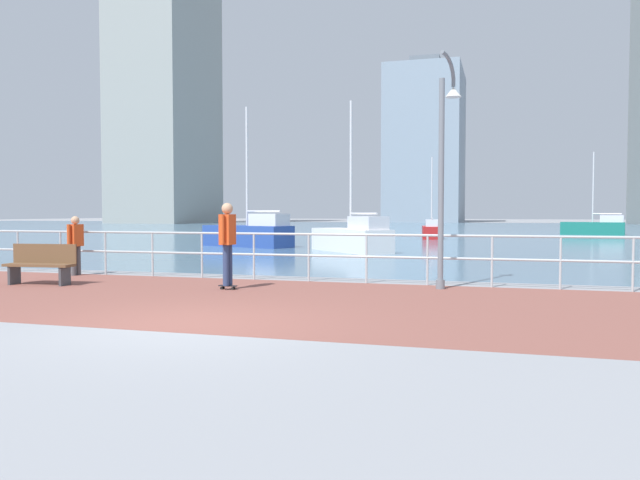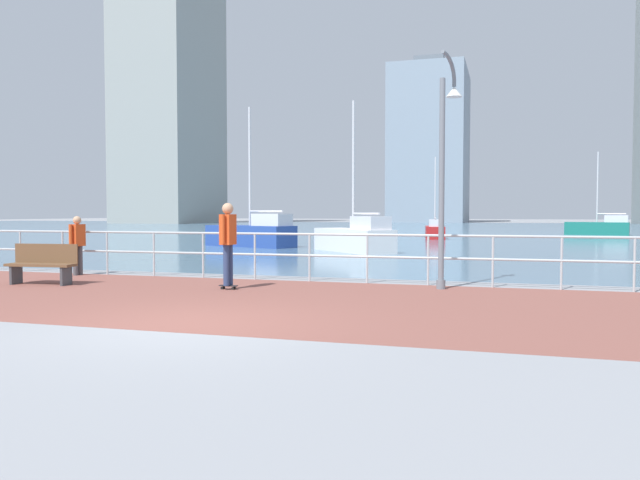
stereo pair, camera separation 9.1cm
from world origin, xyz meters
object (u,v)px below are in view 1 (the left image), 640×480
at_px(park_bench, 41,264).
at_px(sailboat_yellow, 595,227).
at_px(bystander, 76,241).
at_px(lamppost, 445,158).
at_px(sailboat_ivory, 353,238).
at_px(sailboat_white, 250,233).
at_px(skateboarder, 227,237).
at_px(sailboat_red, 432,231).

bearing_deg(park_bench, sailboat_yellow, 66.35).
height_order(bystander, sailboat_yellow, sailboat_yellow).
xyz_separation_m(park_bench, sailboat_yellow, (16.60, 37.91, 0.10)).
bearing_deg(lamppost, sailboat_ivory, 112.42).
height_order(park_bench, sailboat_white, sailboat_white).
distance_m(bystander, sailboat_white, 13.90).
relative_size(skateboarder, sailboat_red, 0.36).
height_order(bystander, sailboat_ivory, sailboat_ivory).
xyz_separation_m(sailboat_ivory, sailboat_yellow, (12.51, 24.49, -0.02)).
bearing_deg(sailboat_white, bystander, -86.13).
bearing_deg(sailboat_ivory, sailboat_yellow, 62.94).
relative_size(bystander, sailboat_red, 0.30).
bearing_deg(bystander, sailboat_red, 75.90).
distance_m(skateboarder, sailboat_yellow, 39.46).
relative_size(sailboat_white, sailboat_red, 1.30).
bearing_deg(bystander, skateboarder, -17.76).
height_order(skateboarder, sailboat_yellow, sailboat_yellow).
bearing_deg(park_bench, lamppost, 12.08).
xyz_separation_m(bystander, park_bench, (0.61, -1.99, -0.42)).
height_order(lamppost, bystander, lamppost).
xyz_separation_m(bystander, sailboat_red, (6.42, 25.55, -0.41)).
xyz_separation_m(lamppost, sailboat_white, (-10.39, 13.96, -2.17)).
height_order(park_bench, sailboat_yellow, sailboat_yellow).
relative_size(skateboarder, bystander, 1.19).
bearing_deg(park_bench, sailboat_white, 95.56).
relative_size(lamppost, sailboat_ivory, 0.81).
bearing_deg(sailboat_red, sailboat_white, -122.17).
distance_m(lamppost, skateboarder, 4.95).
bearing_deg(skateboarder, sailboat_ivory, 91.59).
xyz_separation_m(lamppost, bystander, (-9.45, 0.09, -1.90)).
xyz_separation_m(skateboarder, sailboat_white, (-6.00, 15.48, -0.48)).
bearing_deg(sailboat_yellow, sailboat_ivory, -117.06).
bearing_deg(lamppost, sailboat_white, 126.67).
bearing_deg(sailboat_yellow, skateboarder, -107.93).
relative_size(sailboat_red, sailboat_yellow, 0.84).
height_order(bystander, sailboat_red, sailboat_red).
height_order(lamppost, sailboat_yellow, sailboat_yellow).
height_order(sailboat_ivory, sailboat_yellow, sailboat_ivory).
bearing_deg(sailboat_red, lamppost, -83.24).
bearing_deg(park_bench, sailboat_ivory, 73.05).
bearing_deg(sailboat_yellow, sailboat_red, -136.14).
bearing_deg(sailboat_yellow, sailboat_white, -129.44).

